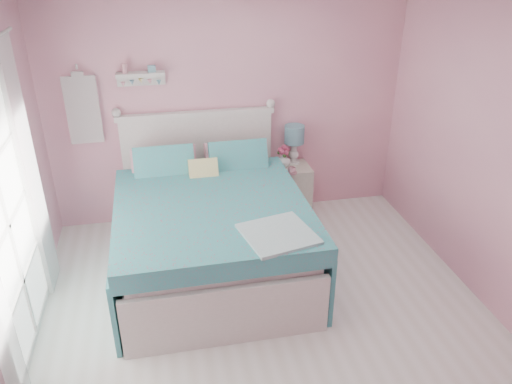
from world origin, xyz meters
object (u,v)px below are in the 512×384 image
object	(u,v)px
nightstand	(290,191)
teacup	(292,170)
bed	(211,230)
vase	(284,160)
table_lamp	(294,137)

from	to	relation	value
nightstand	teacup	xyz separation A→B (m)	(-0.04, -0.17, 0.35)
bed	vase	size ratio (longest dim) A/B	13.48
bed	nightstand	world-z (taller)	bed
table_lamp	teacup	xyz separation A→B (m)	(-0.10, -0.28, -0.29)
nightstand	bed	bearing A→B (deg)	-139.78
bed	vase	world-z (taller)	bed
bed	nightstand	xyz separation A→B (m)	(1.06, 0.89, -0.11)
table_lamp	vase	bearing A→B (deg)	-149.76
nightstand	teacup	world-z (taller)	teacup
table_lamp	teacup	distance (m)	0.41
teacup	vase	bearing A→B (deg)	103.74
nightstand	teacup	bearing A→B (deg)	-102.42
table_lamp	vase	distance (m)	0.29
teacup	nightstand	bearing A→B (deg)	77.58
bed	table_lamp	xyz separation A→B (m)	(1.11, 1.00, 0.53)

